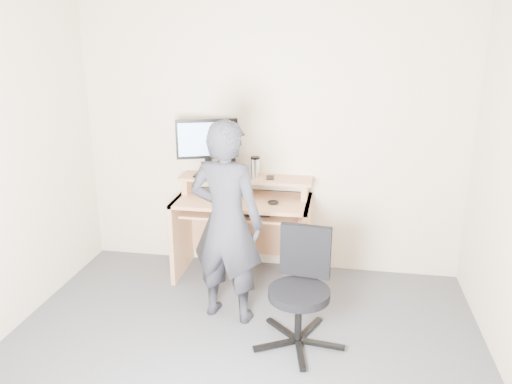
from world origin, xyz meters
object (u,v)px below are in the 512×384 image
(office_chair, at_px, (301,284))
(monitor, at_px, (207,142))
(desk, at_px, (244,217))
(person, at_px, (227,223))

(office_chair, bearing_deg, monitor, 139.18)
(monitor, bearing_deg, desk, -26.15)
(office_chair, height_order, person, person)
(desk, relative_size, office_chair, 1.45)
(desk, height_order, person, person)
(person, bearing_deg, monitor, -55.12)
(desk, height_order, office_chair, desk)
(monitor, distance_m, office_chair, 1.61)
(desk, bearing_deg, person, -88.91)
(monitor, distance_m, person, 0.98)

